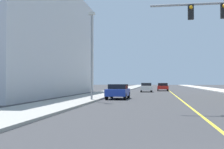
# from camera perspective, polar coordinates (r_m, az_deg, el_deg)

# --- Properties ---
(ground) EXTENTS (192.00, 192.00, 0.00)m
(ground) POSITION_cam_1_polar(r_m,az_deg,el_deg) (46.55, 11.87, -3.50)
(ground) COLOR #38383A
(sidewalk_left) EXTENTS (3.95, 168.00, 0.15)m
(sidewalk_left) POSITION_cam_1_polar(r_m,az_deg,el_deg) (47.03, 0.51, -3.42)
(sidewalk_left) COLOR #9E9B93
(sidewalk_left) RESTS_ON ground
(lane_marking_center) EXTENTS (0.16, 144.00, 0.01)m
(lane_marking_center) POSITION_cam_1_polar(r_m,az_deg,el_deg) (46.54, 11.87, -3.49)
(lane_marking_center) COLOR yellow
(lane_marking_center) RESTS_ON ground
(building_left_near) EXTENTS (10.32, 27.59, 13.56)m
(building_left_near) POSITION_cam_1_polar(r_m,az_deg,el_deg) (36.12, -16.87, 6.71)
(building_left_near) COLOR silver
(building_left_near) RESTS_ON ground
(street_lamp) EXTENTS (0.56, 0.28, 7.58)m
(street_lamp) POSITION_cam_1_polar(r_m,az_deg,el_deg) (24.47, -4.16, 4.80)
(street_lamp) COLOR gray
(street_lamp) RESTS_ON sidewalk_left
(car_white) EXTENTS (2.03, 4.20, 1.47)m
(car_white) POSITION_cam_1_polar(r_m,az_deg,el_deg) (46.10, 6.99, -2.60)
(car_white) COLOR white
(car_white) RESTS_ON ground
(car_red) EXTENTS (1.98, 4.52, 1.42)m
(car_red) POSITION_cam_1_polar(r_m,az_deg,el_deg) (52.03, 10.30, -2.48)
(car_red) COLOR red
(car_red) RESTS_ON ground
(car_blue) EXTENTS (2.04, 3.85, 1.44)m
(car_blue) POSITION_cam_1_polar(r_m,az_deg,el_deg) (27.41, 1.24, -3.42)
(car_blue) COLOR #1E389E
(car_blue) RESTS_ON ground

